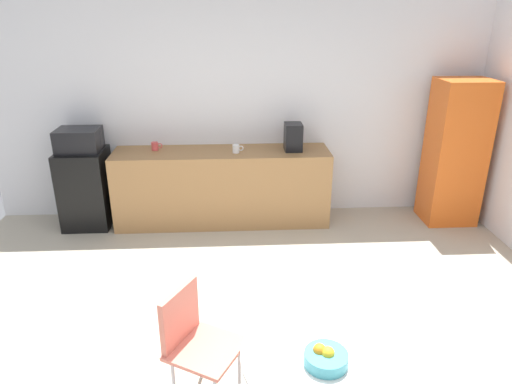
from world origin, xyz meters
TOP-DOWN VIEW (x-y plane):
  - ground_plane at (0.00, 0.00)m, footprint 6.00×6.00m
  - wall_back at (0.00, 3.00)m, footprint 6.00×0.10m
  - counter_block at (-0.22, 2.65)m, footprint 2.54×0.60m
  - mini_fridge at (-1.84, 2.65)m, footprint 0.54×0.54m
  - microwave at (-1.84, 2.65)m, footprint 0.48×0.38m
  - locker_cabinet at (2.55, 2.55)m, footprint 0.60×0.50m
  - round_table at (0.44, -0.60)m, footprint 1.03×1.03m
  - chair_coral at (-0.38, -0.14)m, footprint 0.57×0.57m
  - fruit_bowl at (0.37, -0.67)m, footprint 0.24×0.24m
  - mug_white at (-1.00, 2.74)m, footprint 0.13×0.08m
  - mug_green at (-0.05, 2.58)m, footprint 0.13×0.08m
  - coffee_maker at (0.62, 2.65)m, footprint 0.20×0.24m

SIDE VIEW (x-z plane):
  - ground_plane at x=0.00m, z-range 0.00..0.00m
  - counter_block at x=-0.22m, z-range 0.00..0.90m
  - mini_fridge at x=-1.84m, z-range 0.00..0.93m
  - chair_coral at x=-0.38m, z-range 0.11..0.94m
  - round_table at x=0.44m, z-range 0.22..0.94m
  - fruit_bowl at x=0.37m, z-range 0.71..0.82m
  - locker_cabinet at x=2.55m, z-range 0.00..1.73m
  - mug_white at x=-1.00m, z-range 0.90..1.00m
  - mug_green at x=-0.05m, z-range 0.90..1.00m
  - coffee_maker at x=0.62m, z-range 0.90..1.22m
  - microwave at x=-1.84m, z-range 0.93..1.19m
  - wall_back at x=0.00m, z-range 0.00..2.60m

